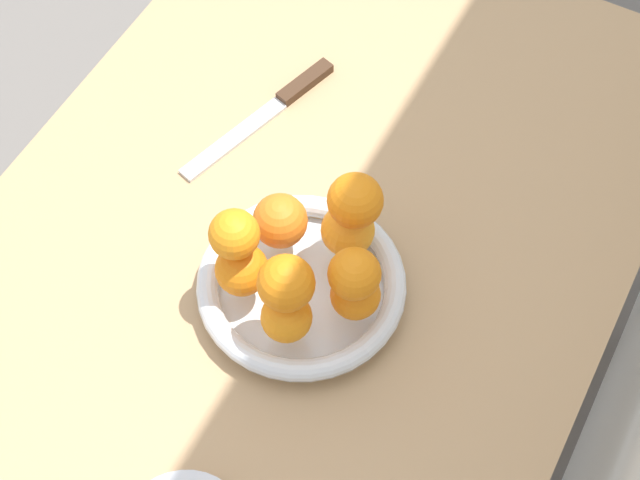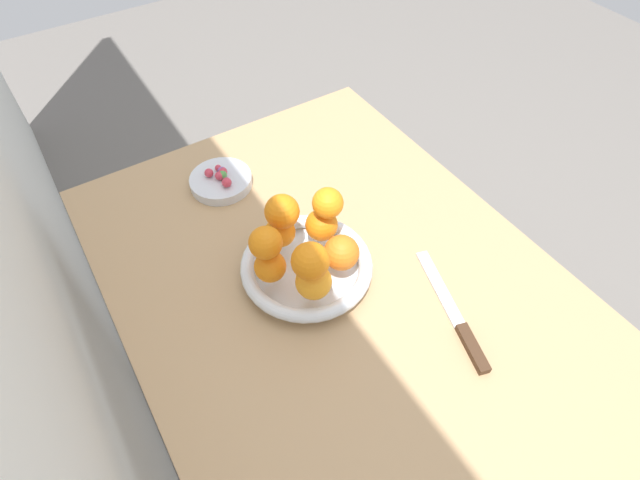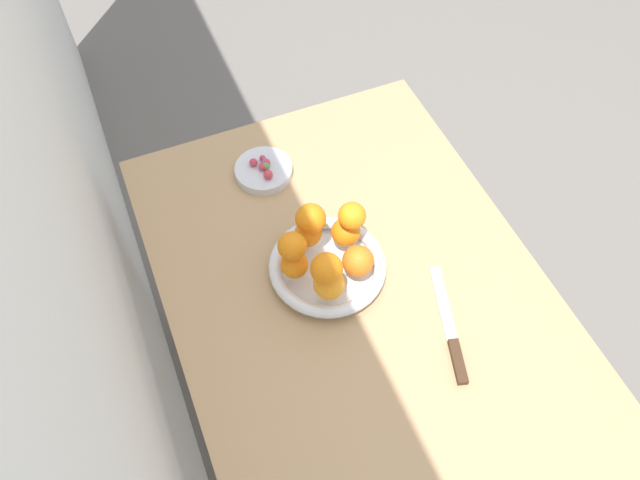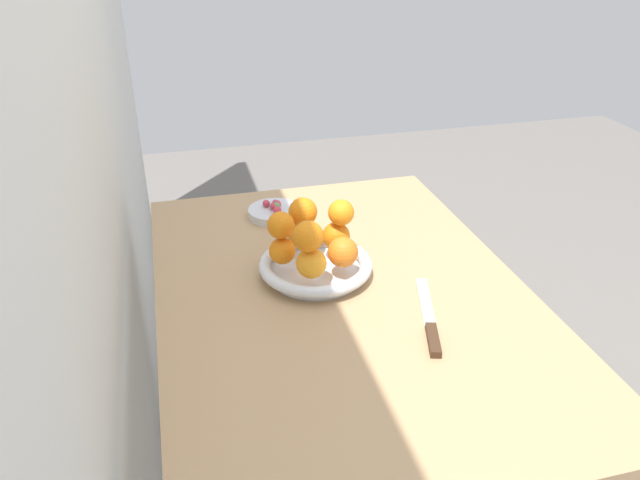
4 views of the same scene
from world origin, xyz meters
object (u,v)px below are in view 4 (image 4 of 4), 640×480
object	(u,v)px
dining_table	(343,326)
orange_6	(308,236)
orange_2	(282,251)
candy_ball_2	(277,210)
candy_ball_0	(274,206)
orange_8	(303,212)
candy_ball_6	(275,202)
fruit_bowl	(316,267)
orange_3	(311,263)
orange_5	(281,225)
orange_7	(341,213)
orange_1	(301,235)
orange_4	(343,252)
knife	(429,321)
orange_0	(336,236)
candy_ball_4	(276,204)
candy_ball_5	(276,206)
candy_ball_1	(277,204)
candy_ball_7	(266,203)
candy_ball_3	(277,204)
candy_dish	(275,212)

from	to	relation	value
dining_table	orange_6	size ratio (longest dim) A/B	17.53
orange_2	candy_ball_2	bearing A→B (deg)	-8.44
candy_ball_0	orange_2	bearing A→B (deg)	173.03
dining_table	orange_8	size ratio (longest dim) A/B	17.68
candy_ball_0	candy_ball_6	size ratio (longest dim) A/B	1.35
fruit_bowl	orange_3	bearing A→B (deg)	159.02
fruit_bowl	candy_ball_6	size ratio (longest dim) A/B	16.96
orange_5	orange_2	bearing A→B (deg)	-179.24
dining_table	fruit_bowl	distance (m)	0.14
orange_7	dining_table	bearing A→B (deg)	167.49
fruit_bowl	orange_5	size ratio (longest dim) A/B	4.24
orange_1	orange_4	size ratio (longest dim) A/B	0.89
fruit_bowl	knife	distance (m)	0.28
orange_7	candy_ball_2	xyz separation A→B (m)	(0.24, 0.09, -0.10)
candy_ball_6	orange_0	bearing A→B (deg)	-164.67
fruit_bowl	orange_5	xyz separation A→B (m)	(0.01, 0.07, 0.10)
candy_ball_4	knife	size ratio (longest dim) A/B	0.06
orange_1	orange_2	xyz separation A→B (m)	(-0.06, 0.05, -0.00)
fruit_bowl	orange_8	bearing A→B (deg)	14.07
candy_ball_5	orange_5	bearing A→B (deg)	171.54
candy_ball_0	candy_ball_1	xyz separation A→B (m)	(0.01, -0.01, 0.00)
dining_table	candy_ball_5	xyz separation A→B (m)	(0.38, 0.07, 0.12)
candy_ball_0	candy_ball_7	xyz separation A→B (m)	(0.02, 0.02, -0.00)
candy_ball_0	candy_ball_3	xyz separation A→B (m)	(0.01, -0.01, 0.00)
candy_ball_1	candy_ball_3	bearing A→B (deg)	10.70
dining_table	candy_dish	world-z (taller)	candy_dish
candy_ball_3	knife	bearing A→B (deg)	-160.27
orange_3	candy_ball_6	bearing A→B (deg)	-0.02
candy_ball_5	orange_2	bearing A→B (deg)	171.73
orange_5	candy_ball_2	bearing A→B (deg)	-8.66
orange_1	orange_6	bearing A→B (deg)	173.64
fruit_bowl	knife	world-z (taller)	fruit_bowl
candy_ball_6	candy_ball_2	bearing A→B (deg)	174.31
dining_table	orange_7	distance (m)	0.24
dining_table	fruit_bowl	bearing A→B (deg)	27.97
orange_6	candy_ball_6	distance (m)	0.41
orange_6	candy_ball_2	size ratio (longest dim) A/B	2.94
orange_3	orange_4	size ratio (longest dim) A/B	0.97
candy_dish	candy_ball_3	distance (m)	0.02
orange_5	candy_ball_1	xyz separation A→B (m)	(0.30, -0.05, -0.09)
candy_ball_2	candy_ball_4	xyz separation A→B (m)	(0.04, -0.01, -0.00)
dining_table	candy_ball_1	size ratio (longest dim) A/B	52.42
orange_3	orange_1	bearing A→B (deg)	-3.59
dining_table	fruit_bowl	xyz separation A→B (m)	(0.08, 0.04, 0.11)
orange_4	orange_1	bearing A→B (deg)	32.57
knife	candy_ball_6	bearing A→B (deg)	19.22
candy_ball_0	candy_ball_2	world-z (taller)	candy_ball_2
candy_ball_3	candy_ball_6	xyz separation A→B (m)	(0.02, 0.00, -0.00)
orange_2	orange_5	xyz separation A→B (m)	(0.01, 0.00, 0.06)
fruit_bowl	candy_ball_3	xyz separation A→B (m)	(0.31, 0.02, 0.01)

